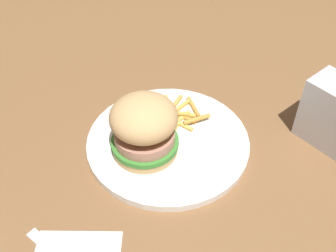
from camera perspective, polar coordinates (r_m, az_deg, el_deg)
The scene contains 5 objects.
ground_plane at distance 0.67m, azimuth -1.48°, elevation -3.14°, with size 1.60×1.60×0.00m, color brown.
plate at distance 0.67m, azimuth -0.00°, elevation -2.23°, with size 0.26×0.26×0.01m, color white.
sandwich at distance 0.61m, azimuth -3.27°, elevation -0.13°, with size 0.10×0.10×0.10m.
fries_pile at distance 0.70m, azimuth 1.24°, elevation 1.57°, with size 0.10×0.10×0.01m.
napkin_dispenser at distance 0.69m, azimuth 21.66°, elevation 1.54°, with size 0.09×0.06×0.11m, color #B7BABF.
Camera 1 is at (0.04, 0.45, 0.49)m, focal length 44.77 mm.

